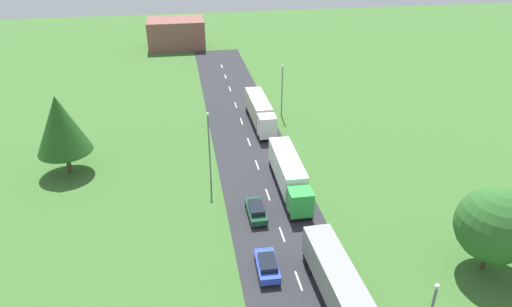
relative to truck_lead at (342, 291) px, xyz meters
The scene contains 12 objects.
road 10.61m from the truck_lead, 103.71° to the left, with size 10.00×140.00×0.06m, color #2B2B30.
lane_marking_centre 8.30m from the truck_lead, 107.84° to the left, with size 0.16×122.72×0.01m.
truck_lead is the anchor object (origin of this frame).
truck_second 18.58m from the truck_lead, 89.62° to the left, with size 2.72×12.85×3.75m.
truck_third 37.25m from the truck_lead, 89.78° to the left, with size 2.57×12.79×3.72m.
car_second 7.38m from the truck_lead, 133.23° to the left, with size 1.94×4.19×1.49m.
car_third 14.60m from the truck_lead, 108.01° to the left, with size 1.78×4.59×1.49m.
lamppost_second 23.44m from the truck_lead, 111.68° to the left, with size 0.36×0.36×9.00m.
lamppost_third 40.12m from the truck_lead, 84.20° to the left, with size 0.36×0.36×8.27m.
tree_birch 37.51m from the truck_lead, 133.36° to the left, with size 6.45×6.45×10.02m.
tree_maple 14.82m from the truck_lead, 10.04° to the left, with size 6.71×6.71×8.18m.
distant_building 85.41m from the truck_lead, 97.60° to the left, with size 12.96×9.62×6.50m, color brown.
Camera 1 is at (-8.84, -11.12, 28.63)m, focal length 32.31 mm.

